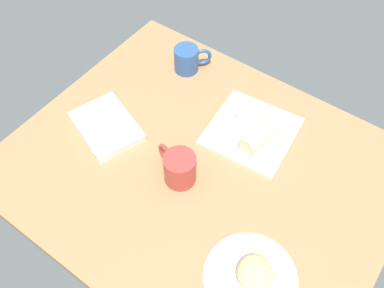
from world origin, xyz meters
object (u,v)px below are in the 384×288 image
at_px(sauce_cup, 243,115).
at_px(breakfast_wrap, 260,135).
at_px(book_stack, 106,126).
at_px(coffee_mug, 179,168).
at_px(scone_pastry, 255,273).
at_px(second_mug, 187,59).
at_px(round_plate, 250,278).
at_px(square_plate, 251,132).

bearing_deg(sauce_cup, breakfast_wrap, 150.25).
xyz_separation_m(book_stack, coffee_mug, (-0.29, 0.01, 0.04)).
distance_m(scone_pastry, second_mug, 0.77).
bearing_deg(coffee_mug, round_plate, 156.89).
bearing_deg(breakfast_wrap, coffee_mug, 72.11).
distance_m(round_plate, second_mug, 0.77).
distance_m(breakfast_wrap, coffee_mug, 0.27).
bearing_deg(square_plate, second_mug, -19.63).
xyz_separation_m(round_plate, book_stack, (0.61, -0.15, 0.01)).
bearing_deg(second_mug, square_plate, 160.37).
distance_m(scone_pastry, breakfast_wrap, 0.42).
distance_m(round_plate, scone_pastry, 0.03).
distance_m(book_stack, second_mug, 0.37).
bearing_deg(square_plate, book_stack, 33.52).
height_order(breakfast_wrap, coffee_mug, coffee_mug).
height_order(book_stack, second_mug, second_mug).
relative_size(square_plate, coffee_mug, 1.77).
distance_m(scone_pastry, square_plate, 0.46).
bearing_deg(coffee_mug, square_plate, -108.28).
relative_size(breakfast_wrap, coffee_mug, 0.91).
bearing_deg(breakfast_wrap, second_mug, -10.82).
bearing_deg(sauce_cup, scone_pastry, 124.73).
height_order(scone_pastry, coffee_mug, coffee_mug).
height_order(scone_pastry, square_plate, scone_pastry).
bearing_deg(coffee_mug, second_mug, -56.86).
relative_size(sauce_cup, breakfast_wrap, 0.36).
height_order(round_plate, square_plate, square_plate).
xyz_separation_m(square_plate, sauce_cup, (0.05, -0.03, 0.02)).
bearing_deg(scone_pastry, sauce_cup, -55.27).
xyz_separation_m(round_plate, breakfast_wrap, (0.19, -0.37, 0.04)).
bearing_deg(sauce_cup, round_plate, 123.78).
height_order(round_plate, second_mug, second_mug).
bearing_deg(book_stack, breakfast_wrap, -151.38).
relative_size(book_stack, second_mug, 2.29).
distance_m(round_plate, book_stack, 0.63).
distance_m(coffee_mug, second_mug, 0.45).
distance_m(sauce_cup, second_mug, 0.30).
height_order(round_plate, sauce_cup, sauce_cup).
xyz_separation_m(round_plate, sauce_cup, (0.28, -0.42, 0.02)).
xyz_separation_m(scone_pastry, coffee_mug, (0.33, -0.13, 0.01)).
bearing_deg(round_plate, sauce_cup, -56.22).
relative_size(round_plate, sauce_cup, 5.03).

